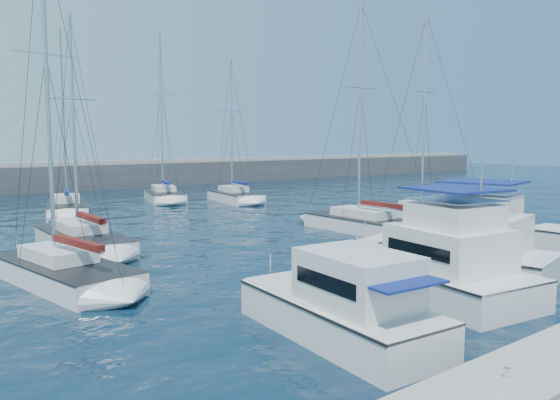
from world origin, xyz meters
TOP-DOWN VIEW (x-y plane):
  - ground at (0.00, 0.00)m, footprint 220.00×220.00m
  - breakwater at (0.00, 52.00)m, footprint 160.00×6.00m
  - dock_cleat_near_port at (-8.00, -11.00)m, footprint 0.16×0.16m
  - motor_yacht_port_outer at (-8.10, -5.75)m, footprint 3.45×7.45m
  - motor_yacht_port_inner at (-1.87, -4.45)m, footprint 4.97×8.88m
  - motor_yacht_stbd_inner at (1.85, -3.08)m, footprint 5.58×9.17m
  - sailboat_mid_a at (-13.04, 6.05)m, footprint 4.40×8.51m
  - sailboat_mid_b at (-10.04, 13.02)m, footprint 3.08×8.53m
  - sailboat_mid_d at (6.80, 7.37)m, footprint 3.28×9.54m
  - sailboat_mid_e at (13.62, 7.65)m, footprint 3.72×7.91m
  - sailboat_back_a at (-6.31, 28.77)m, footprint 5.21×8.82m
  - sailboat_back_b at (4.31, 32.84)m, footprint 5.32×8.46m
  - sailboat_back_c at (9.58, 27.94)m, footprint 4.04×7.65m

SIDE VIEW (x-z plane):
  - ground at x=0.00m, z-range 0.00..0.00m
  - sailboat_mid_b at x=-10.04m, z-range -6.12..7.13m
  - sailboat_mid_d at x=6.80m, z-range -7.08..8.10m
  - sailboat_back_c at x=9.58m, z-range -6.61..7.66m
  - sailboat_back_a at x=-6.31m, z-range -7.21..8.27m
  - sailboat_mid_a at x=-13.04m, z-range -7.16..8.22m
  - sailboat_mid_e at x=13.62m, z-range -7.13..8.20m
  - sailboat_back_b at x=4.31m, z-range -7.94..9.05m
  - dock_cleat_near_port at x=-8.00m, z-range 0.60..0.85m
  - motor_yacht_port_outer at x=-8.10m, z-range -0.66..2.54m
  - breakwater at x=0.00m, z-range -1.17..3.28m
  - motor_yacht_port_inner at x=-1.87m, z-range -1.21..3.48m
  - motor_yacht_stbd_inner at x=1.85m, z-range -1.21..3.48m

